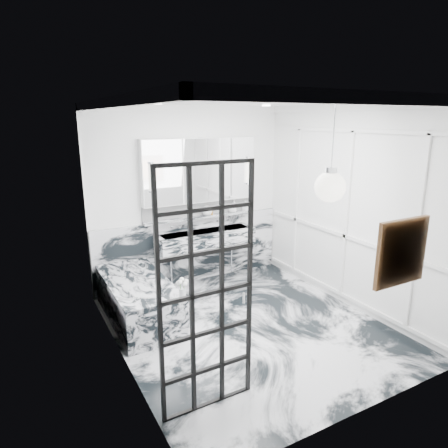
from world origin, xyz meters
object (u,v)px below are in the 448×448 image
trough_sink (206,240)px  bathtub (138,300)px  mirror_cabinet (200,170)px  crittall_door (207,294)px

trough_sink → bathtub: 1.55m
mirror_cabinet → bathtub: (-1.32, -0.83, -1.54)m
crittall_door → mirror_cabinet: mirror_cabinet is taller
crittall_door → bathtub: 2.12m
crittall_door → bathtub: (-0.07, 1.94, -0.86)m
trough_sink → crittall_door: bearing=-115.7°
trough_sink → bathtub: bearing=-153.5°
mirror_cabinet → trough_sink: bearing=-90.0°
trough_sink → mirror_cabinet: 1.10m
trough_sink → bathtub: size_ratio=0.97×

